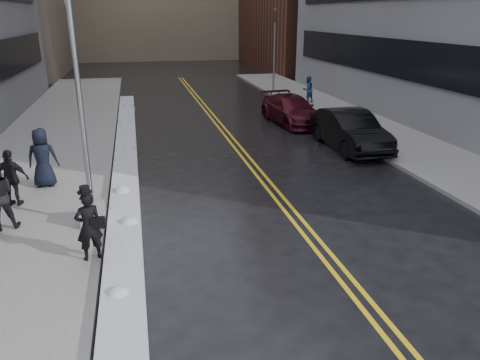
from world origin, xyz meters
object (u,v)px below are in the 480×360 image
fire_hydrant (364,126)px  lamppost (85,142)px  pedestrian_east (308,90)px  pedestrian_c (42,158)px  pedestrian_fedora (89,226)px  traffic_signal (274,47)px  car_black (350,130)px  car_maroon (292,110)px  pedestrian_d (12,178)px

fire_hydrant → lamppost: bearing=-147.0°
pedestrian_east → lamppost: bearing=32.1°
lamppost → pedestrian_c: size_ratio=3.76×
pedestrian_fedora → traffic_signal: bearing=-134.2°
pedestrian_fedora → car_black: 13.34m
lamppost → pedestrian_fedora: (0.10, -2.04, -1.53)m
fire_hydrant → car_black: bearing=-132.4°
pedestrian_fedora → car_maroon: (9.68, 13.74, -0.24)m
pedestrian_fedora → pedestrian_c: (-1.91, 5.63, 0.16)m
lamppost → traffic_signal: lamppost is taller
lamppost → pedestrian_fedora: bearing=-87.2°
lamppost → pedestrian_east: (12.64, 16.88, -1.52)m
pedestrian_c → lamppost: bearing=119.3°
car_maroon → pedestrian_d: bearing=-147.1°
fire_hydrant → traffic_signal: size_ratio=0.12×
pedestrian_c → car_maroon: 14.14m
pedestrian_fedora → pedestrian_east: bearing=-141.8°
pedestrian_c → fire_hydrant: bearing=-160.0°
traffic_signal → pedestrian_c: traffic_signal is taller
car_black → pedestrian_d: bearing=-162.9°
pedestrian_c → pedestrian_d: 1.74m
lamppost → car_maroon: (9.78, 11.70, -1.77)m
fire_hydrant → pedestrian_c: 14.79m
lamppost → pedestrian_c: lamppost is taller
pedestrian_east → car_black: (-2.02, -10.72, -0.15)m
lamppost → traffic_signal: size_ratio=1.27×
pedestrian_east → pedestrian_fedora: bearing=35.4°
pedestrian_fedora → car_maroon: pedestrian_fedora is taller
lamppost → car_black: bearing=30.1°
traffic_signal → fire_hydrant: bearing=-88.0°
traffic_signal → car_maroon: 10.82m
car_black → car_maroon: bearing=98.0°
car_maroon → lamppost: bearing=-135.5°
traffic_signal → pedestrian_east: size_ratio=3.49×
car_black → car_maroon: car_black is taller
lamppost → pedestrian_east: 21.14m
car_black → car_maroon: 5.60m
lamppost → car_black: lamppost is taller
lamppost → fire_hydrant: (12.30, 8.00, -1.98)m
pedestrian_east → car_maroon: bearing=40.0°
traffic_signal → lamppost: bearing=-118.2°
lamppost → car_maroon: lamppost is taller
pedestrian_c → car_maroon: (11.59, 8.10, -0.40)m
fire_hydrant → car_maroon: size_ratio=0.14×
pedestrian_d → traffic_signal: bearing=-112.9°
car_black → fire_hydrant: bearing=47.0°
fire_hydrant → traffic_signal: traffic_signal is taller
traffic_signal → pedestrian_d: size_ratio=3.39×
pedestrian_d → pedestrian_east: pedestrian_d is taller
pedestrian_c → pedestrian_fedora: bearing=111.3°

